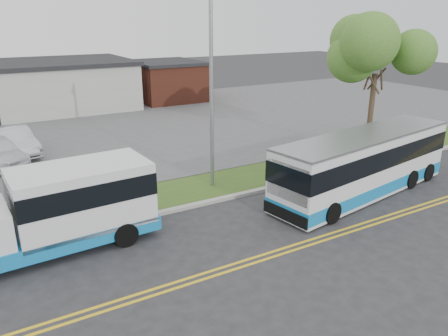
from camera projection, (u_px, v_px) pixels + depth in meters
ground at (181, 222)px, 17.97m from camera, size 140.00×140.00×0.00m
lane_line_north at (229, 265)px, 14.82m from camera, size 70.00×0.12×0.01m
lane_line_south at (233, 270)px, 14.58m from camera, size 70.00×0.12×0.01m
curb at (170, 211)px, 18.85m from camera, size 80.00×0.30×0.15m
verge at (155, 197)px, 20.33m from camera, size 80.00×3.30×0.10m
parking_lot at (83, 132)px, 31.85m from camera, size 80.00×25.00×0.10m
brick_wing at (167, 81)px, 43.55m from camera, size 6.30×7.30×3.90m
tree_east at (378, 50)px, 25.03m from camera, size 5.20×5.20×8.33m
streetlight_near at (212, 81)px, 19.91m from camera, size 0.35×1.53×9.50m
shuttle_bus at (62, 207)px, 15.57m from camera, size 7.91×2.98×2.98m
transit_bus at (364, 164)px, 20.45m from camera, size 10.82×4.03×2.94m
pedestrian at (51, 207)px, 17.00m from camera, size 0.68×0.48×1.79m
parked_car_a at (15, 141)px, 26.24m from camera, size 2.48×5.18×1.64m
grocery_bag_left at (47, 228)px, 16.90m from camera, size 0.32×0.32×0.32m
grocery_bag_right at (61, 220)px, 17.59m from camera, size 0.32×0.32×0.32m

